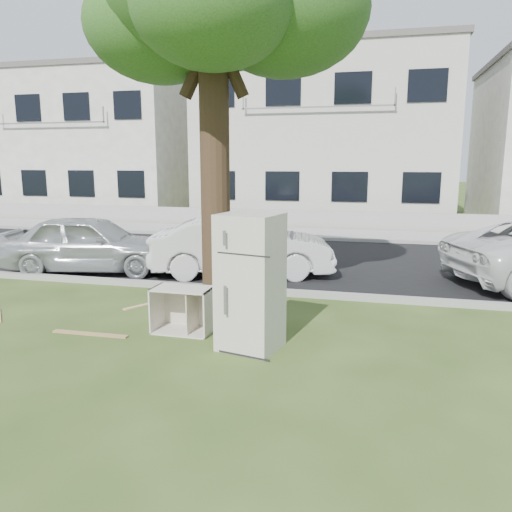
% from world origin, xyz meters
% --- Properties ---
extents(ground, '(120.00, 120.00, 0.00)m').
position_xyz_m(ground, '(0.00, 0.00, 0.00)').
color(ground, '#2E4217').
extents(road, '(120.00, 7.00, 0.01)m').
position_xyz_m(road, '(0.00, 6.00, 0.01)').
color(road, black).
rests_on(road, ground).
extents(kerb_near, '(120.00, 0.18, 0.12)m').
position_xyz_m(kerb_near, '(0.00, 2.45, 0.00)').
color(kerb_near, gray).
rests_on(kerb_near, ground).
extents(kerb_far, '(120.00, 0.18, 0.12)m').
position_xyz_m(kerb_far, '(0.00, 9.55, 0.00)').
color(kerb_far, gray).
rests_on(kerb_far, ground).
extents(sidewalk, '(120.00, 2.80, 0.01)m').
position_xyz_m(sidewalk, '(0.00, 11.00, 0.01)').
color(sidewalk, gray).
rests_on(sidewalk, ground).
extents(low_wall, '(120.00, 0.15, 0.70)m').
position_xyz_m(low_wall, '(0.00, 12.60, 0.35)').
color(low_wall, gray).
rests_on(low_wall, ground).
extents(townhouse_left, '(10.20, 8.16, 7.04)m').
position_xyz_m(townhouse_left, '(-12.00, 17.50, 3.52)').
color(townhouse_left, white).
rests_on(townhouse_left, ground).
extents(townhouse_center, '(11.22, 8.16, 7.44)m').
position_xyz_m(townhouse_center, '(0.00, 17.50, 3.72)').
color(townhouse_center, beige).
rests_on(townhouse_center, ground).
extents(fridge, '(0.94, 0.90, 1.93)m').
position_xyz_m(fridge, '(0.84, -0.43, 0.97)').
color(fridge, beige).
rests_on(fridge, ground).
extents(cabinet, '(0.92, 0.58, 0.71)m').
position_xyz_m(cabinet, '(-0.35, -0.01, 0.36)').
color(cabinet, silver).
rests_on(cabinet, ground).
extents(plank_a, '(1.25, 0.12, 0.02)m').
position_xyz_m(plank_a, '(-1.71, -0.51, 0.01)').
color(plank_a, '#A07D4D').
rests_on(plank_a, ground).
extents(plank_c, '(0.52, 0.78, 0.02)m').
position_xyz_m(plank_c, '(-1.60, 1.14, 0.01)').
color(plank_c, tan).
rests_on(plank_c, ground).
extents(car_center, '(4.41, 2.43, 1.38)m').
position_xyz_m(car_center, '(-0.49, 3.97, 0.69)').
color(car_center, silver).
rests_on(car_center, ground).
extents(car_left, '(4.31, 2.39, 1.39)m').
position_xyz_m(car_left, '(-4.12, 3.46, 0.69)').
color(car_left, '#A3A6AA').
rests_on(car_left, ground).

